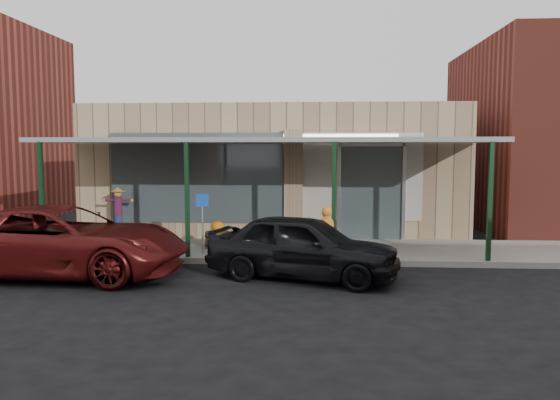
# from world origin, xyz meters

# --- Properties ---
(ground) EXTENTS (120.00, 120.00, 0.00)m
(ground) POSITION_xyz_m (0.00, 0.00, 0.00)
(ground) COLOR black
(ground) RESTS_ON ground
(sidewalk) EXTENTS (40.00, 3.20, 0.15)m
(sidewalk) POSITION_xyz_m (0.00, 3.60, 0.07)
(sidewalk) COLOR gray
(sidewalk) RESTS_ON ground
(storefront) EXTENTS (12.00, 6.25, 4.20)m
(storefront) POSITION_xyz_m (-0.00, 8.16, 2.09)
(storefront) COLOR tan
(storefront) RESTS_ON ground
(awning) EXTENTS (12.00, 3.00, 3.04)m
(awning) POSITION_xyz_m (0.00, 3.56, 3.01)
(awning) COLOR slate
(awning) RESTS_ON ground
(block_buildings_near) EXTENTS (61.00, 8.00, 8.00)m
(block_buildings_near) POSITION_xyz_m (2.01, 9.20, 3.77)
(block_buildings_near) COLOR maroon
(block_buildings_near) RESTS_ON ground
(barrel_scarecrow) EXTENTS (0.92, 0.76, 1.56)m
(barrel_scarecrow) POSITION_xyz_m (-4.48, 4.66, 0.68)
(barrel_scarecrow) COLOR #47341C
(barrel_scarecrow) RESTS_ON sidewalk
(barrel_pumpkin) EXTENTS (0.87, 0.87, 0.79)m
(barrel_pumpkin) POSITION_xyz_m (-1.28, 3.40, 0.43)
(barrel_pumpkin) COLOR #47341C
(barrel_pumpkin) RESTS_ON sidewalk
(handicap_sign) EXTENTS (0.32, 0.04, 1.54)m
(handicap_sign) POSITION_xyz_m (-1.50, 2.50, 1.14)
(handicap_sign) COLOR gray
(handicap_sign) RESTS_ON sidewalk
(parked_sedan) EXTENTS (4.47, 2.77, 1.53)m
(parked_sedan) POSITION_xyz_m (1.10, 0.68, 0.71)
(parked_sedan) COLOR black
(parked_sedan) RESTS_ON ground
(car_maroon) EXTENTS (5.68, 2.75, 1.56)m
(car_maroon) POSITION_xyz_m (-4.29, 0.63, 0.78)
(car_maroon) COLOR #4D0F0F
(car_maroon) RESTS_ON ground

